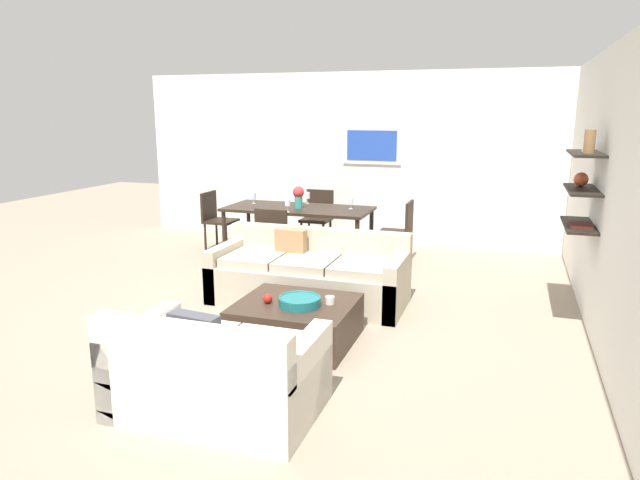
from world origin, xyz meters
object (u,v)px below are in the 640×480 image
at_px(candle_jar, 330,300).
at_px(dining_table, 298,212).
at_px(decorative_bowl, 300,301).
at_px(wine_glass_foot, 288,203).
at_px(sofa_beige, 309,276).
at_px(loveseat_white, 216,374).
at_px(coffee_table, 296,322).
at_px(apple_on_coffee_table, 268,299).
at_px(wine_glass_right_far, 351,202).
at_px(dining_chair_right_far, 401,228).
at_px(wine_glass_head, 308,196).
at_px(dining_chair_foot, 275,237).
at_px(wine_glass_left_far, 254,196).
at_px(dining_chair_head, 318,214).
at_px(centerpiece_vase, 298,196).
at_px(dining_chair_left_far, 216,216).

height_order(candle_jar, dining_table, dining_table).
relative_size(decorative_bowl, wine_glass_foot, 2.13).
bearing_deg(sofa_beige, loveseat_white, -85.58).
relative_size(sofa_beige, decorative_bowl, 5.63).
xyz_separation_m(coffee_table, apple_on_coffee_table, (-0.24, -0.10, 0.23)).
bearing_deg(wine_glass_foot, apple_on_coffee_table, -72.29).
bearing_deg(decorative_bowl, candle_jar, 29.49).
distance_m(wine_glass_foot, wine_glass_right_far, 0.91).
height_order(candle_jar, dining_chair_right_far, dining_chair_right_far).
distance_m(candle_jar, wine_glass_head, 3.54).
distance_m(candle_jar, dining_chair_right_far, 3.04).
distance_m(decorative_bowl, apple_on_coffee_table, 0.30).
xyz_separation_m(apple_on_coffee_table, dining_chair_foot, (-0.83, 2.12, 0.08)).
bearing_deg(wine_glass_left_far, dining_chair_head, 45.32).
bearing_deg(dining_chair_right_far, dining_chair_head, 155.41).
xyz_separation_m(sofa_beige, wine_glass_left_far, (-1.54, 1.88, 0.57)).
xyz_separation_m(loveseat_white, wine_glass_foot, (-0.99, 3.86, 0.58)).
height_order(wine_glass_left_far, wine_glass_right_far, wine_glass_left_far).
bearing_deg(wine_glass_left_far, wine_glass_head, 21.18).
bearing_deg(centerpiece_vase, wine_glass_left_far, 167.59).
height_order(wine_glass_head, centerpiece_vase, centerpiece_vase).
relative_size(sofa_beige, coffee_table, 2.03).
distance_m(coffee_table, dining_chair_foot, 2.30).
bearing_deg(apple_on_coffee_table, wine_glass_head, 103.67).
bearing_deg(dining_chair_right_far, wine_glass_left_far, -177.54).
distance_m(coffee_table, centerpiece_vase, 3.11).
xyz_separation_m(decorative_bowl, dining_chair_foot, (-1.13, 2.10, 0.08)).
xyz_separation_m(dining_table, dining_chair_left_far, (-1.45, 0.21, -0.18)).
xyz_separation_m(coffee_table, wine_glass_head, (-1.06, 3.30, 0.67)).
relative_size(dining_chair_foot, wine_glass_foot, 4.91).
bearing_deg(dining_chair_right_far, dining_table, -171.77).
xyz_separation_m(dining_chair_foot, wine_glass_head, (0.00, 1.28, 0.36)).
bearing_deg(dining_table, wine_glass_right_far, 8.74).
xyz_separation_m(dining_table, dining_chair_head, (0.00, 0.87, -0.18)).
xyz_separation_m(decorative_bowl, dining_chair_right_far, (0.32, 3.18, 0.08)).
distance_m(apple_on_coffee_table, wine_glass_left_far, 3.51).
xyz_separation_m(sofa_beige, apple_on_coffee_table, (0.03, -1.22, 0.13)).
height_order(loveseat_white, dining_chair_left_far, dining_chair_left_far).
bearing_deg(dining_chair_head, loveseat_white, -79.14).
height_order(apple_on_coffee_table, wine_glass_head, wine_glass_head).
bearing_deg(wine_glass_left_far, wine_glass_foot, -34.81).
height_order(coffee_table, wine_glass_head, wine_glass_head).
xyz_separation_m(dining_chair_foot, centerpiece_vase, (0.03, 0.82, 0.43)).
height_order(decorative_bowl, dining_chair_head, dining_chair_head).
bearing_deg(dining_table, dining_chair_left_far, 171.77).
bearing_deg(wine_glass_foot, coffee_table, -66.90).
bearing_deg(coffee_table, apple_on_coffee_table, -157.07).
bearing_deg(wine_glass_right_far, dining_chair_left_far, 177.54).
xyz_separation_m(decorative_bowl, wine_glass_head, (-1.13, 3.37, 0.44)).
height_order(dining_table, centerpiece_vase, centerpiece_vase).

